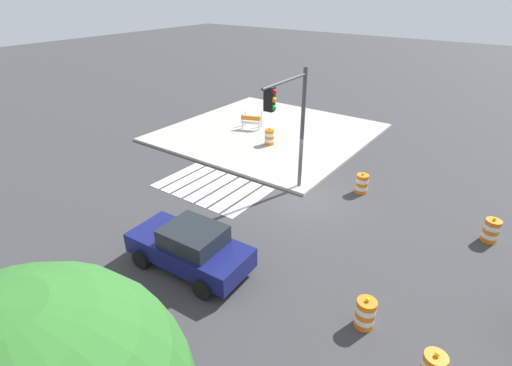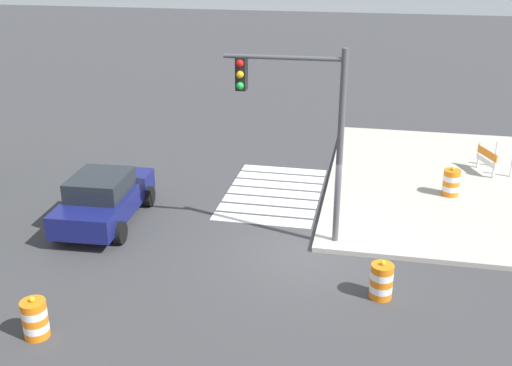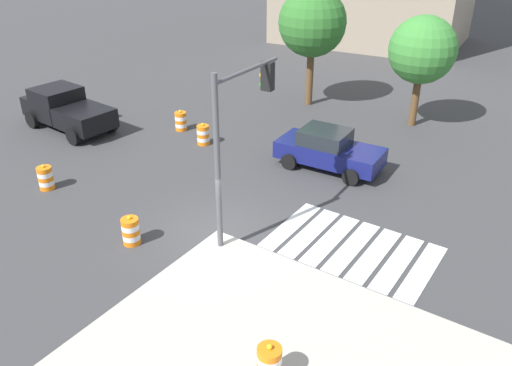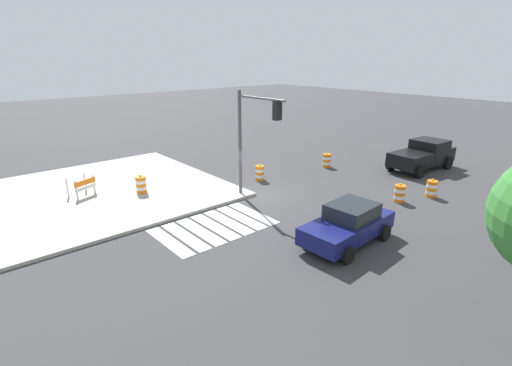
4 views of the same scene
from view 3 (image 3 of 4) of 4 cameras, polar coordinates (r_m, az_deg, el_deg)
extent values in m
plane|color=#38383A|center=(17.19, -4.28, -5.65)|extent=(120.00, 120.00, 0.00)
cube|color=silver|center=(17.60, 3.86, -4.71)|extent=(0.60, 3.20, 0.02)
cube|color=silver|center=(17.30, 6.01, -5.44)|extent=(0.60, 3.20, 0.02)
cube|color=silver|center=(17.03, 8.23, -6.19)|extent=(0.60, 3.20, 0.02)
cube|color=silver|center=(16.79, 10.53, -6.95)|extent=(0.60, 3.20, 0.02)
cube|color=silver|center=(16.58, 12.89, -7.72)|extent=(0.60, 3.20, 0.02)
cube|color=silver|center=(16.40, 15.33, -8.50)|extent=(0.60, 3.20, 0.02)
cube|color=silver|center=(16.26, 17.82, -9.27)|extent=(0.60, 3.20, 0.02)
cube|color=navy|center=(21.41, 8.10, 3.33)|extent=(4.39, 2.06, 0.70)
cube|color=#1E2328|center=(21.25, 7.59, 5.07)|extent=(1.98, 1.69, 0.60)
cylinder|color=black|center=(21.95, 12.26, 2.58)|extent=(0.67, 0.27, 0.66)
cylinder|color=black|center=(20.33, 10.41, 0.64)|extent=(0.67, 0.27, 0.66)
cylinder|color=black|center=(22.85, 5.91, 4.11)|extent=(0.67, 0.27, 0.66)
cylinder|color=black|center=(21.29, 3.68, 2.37)|extent=(0.67, 0.27, 0.66)
cube|color=black|center=(25.67, -18.36, 6.83)|extent=(2.64, 2.18, 0.90)
cube|color=black|center=(27.28, -21.01, 8.27)|extent=(2.04, 2.13, 1.50)
cube|color=black|center=(28.29, -22.12, 8.08)|extent=(1.53, 2.00, 0.90)
cylinder|color=black|center=(27.72, -23.40, 6.46)|extent=(0.86, 0.36, 0.84)
cylinder|color=black|center=(28.66, -19.92, 7.75)|extent=(0.86, 0.36, 0.84)
cylinder|color=black|center=(24.93, -19.45, 4.92)|extent=(0.86, 0.36, 0.84)
cylinder|color=black|center=(25.97, -15.75, 6.38)|extent=(0.86, 0.36, 0.84)
cylinder|color=orange|center=(23.81, -5.80, 4.49)|extent=(0.56, 0.56, 0.18)
cylinder|color=white|center=(23.74, -5.82, 4.89)|extent=(0.56, 0.56, 0.18)
cylinder|color=orange|center=(23.67, -5.84, 5.29)|extent=(0.56, 0.56, 0.18)
cylinder|color=white|center=(23.60, -5.86, 5.70)|extent=(0.56, 0.56, 0.18)
cylinder|color=orange|center=(23.53, -5.88, 6.10)|extent=(0.56, 0.56, 0.18)
sphere|color=yellow|center=(23.48, -5.90, 6.44)|extent=(0.12, 0.12, 0.12)
cylinder|color=orange|center=(25.54, -8.22, 6.00)|extent=(0.56, 0.56, 0.18)
cylinder|color=white|center=(25.48, -8.25, 6.38)|extent=(0.56, 0.56, 0.18)
cylinder|color=orange|center=(25.41, -8.28, 6.76)|extent=(0.56, 0.56, 0.18)
cylinder|color=white|center=(25.35, -8.31, 7.14)|extent=(0.56, 0.56, 0.18)
cylinder|color=orange|center=(25.29, -8.33, 7.52)|extent=(0.56, 0.56, 0.18)
sphere|color=yellow|center=(25.24, -8.36, 7.84)|extent=(0.12, 0.12, 0.12)
cylinder|color=orange|center=(17.14, -13.49, -6.19)|extent=(0.56, 0.56, 0.18)
cylinder|color=white|center=(17.04, -13.55, -5.69)|extent=(0.56, 0.56, 0.18)
cylinder|color=orange|center=(16.94, -13.62, -5.18)|extent=(0.56, 0.56, 0.18)
cylinder|color=white|center=(16.85, -13.69, -4.66)|extent=(0.56, 0.56, 0.18)
cylinder|color=orange|center=(16.75, -13.76, -4.14)|extent=(0.56, 0.56, 0.18)
sphere|color=yellow|center=(16.68, -13.81, -3.71)|extent=(0.12, 0.12, 0.12)
cylinder|color=orange|center=(21.39, -21.99, -0.34)|extent=(0.56, 0.56, 0.18)
cylinder|color=white|center=(21.31, -22.07, 0.08)|extent=(0.56, 0.56, 0.18)
cylinder|color=orange|center=(21.23, -22.16, 0.51)|extent=(0.56, 0.56, 0.18)
cylinder|color=white|center=(21.15, -22.24, 0.95)|extent=(0.56, 0.56, 0.18)
cylinder|color=orange|center=(21.08, -22.33, 1.38)|extent=(0.56, 0.56, 0.18)
sphere|color=yellow|center=(21.02, -22.40, 1.75)|extent=(0.12, 0.12, 0.12)
cylinder|color=orange|center=(12.08, 1.48, -19.29)|extent=(0.56, 0.56, 0.18)
cylinder|color=white|center=(11.95, 1.49, -18.70)|extent=(0.56, 0.56, 0.18)
cylinder|color=orange|center=(11.82, 1.50, -18.10)|extent=(0.56, 0.56, 0.18)
sphere|color=yellow|center=(11.72, 1.51, -17.59)|extent=(0.12, 0.12, 0.12)
cylinder|color=#4C4C51|center=(15.02, -4.26, 1.85)|extent=(0.18, 0.18, 5.50)
cylinder|color=#4C4C51|center=(15.37, -0.94, 12.32)|extent=(0.18, 3.20, 0.12)
cube|color=black|center=(16.40, 1.30, 11.68)|extent=(0.37, 0.29, 0.90)
sphere|color=red|center=(16.41, 0.73, 12.79)|extent=(0.20, 0.20, 0.20)
sphere|color=#F2A514|center=(16.49, 0.72, 11.78)|extent=(0.20, 0.20, 0.20)
sphere|color=green|center=(16.58, 0.72, 10.78)|extent=(0.20, 0.20, 0.20)
cylinder|color=brown|center=(28.57, 5.94, 11.64)|extent=(0.38, 0.38, 3.15)
sphere|color=#2D6B28|center=(27.93, 6.23, 17.18)|extent=(3.51, 3.51, 3.51)
cylinder|color=brown|center=(26.65, 17.13, 8.77)|extent=(0.36, 0.36, 2.62)
sphere|color=#387F33|center=(26.02, 17.88, 13.79)|extent=(3.15, 3.15, 3.15)
camera|label=1|loc=(29.89, 0.92, 26.40)|focal=27.34mm
camera|label=2|loc=(26.12, -36.80, 20.17)|focal=42.58mm
camera|label=4|loc=(26.12, 43.68, 15.83)|focal=26.46mm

